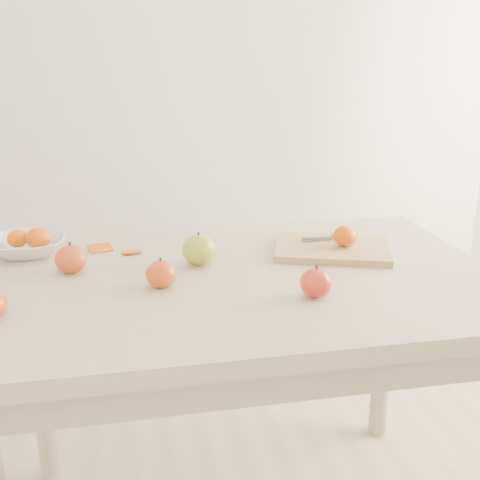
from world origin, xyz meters
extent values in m
plane|color=white|center=(0.00, 1.75, 1.35)|extent=(3.50, 0.00, 3.50)
cube|color=beige|center=(0.00, 0.00, 0.73)|extent=(1.20, 0.80, 0.04)
cylinder|color=#BCAA8E|center=(-0.54, 0.34, 0.35)|extent=(0.06, 0.06, 0.71)
cylinder|color=#BCAA8E|center=(0.54, 0.34, 0.35)|extent=(0.06, 0.06, 0.71)
cube|color=tan|center=(0.26, 0.11, 0.76)|extent=(0.34, 0.30, 0.02)
ellipsoid|color=#D85707|center=(0.29, 0.10, 0.80)|extent=(0.06, 0.06, 0.05)
imported|color=silver|center=(-0.52, 0.25, 0.77)|extent=(0.19, 0.19, 0.05)
ellipsoid|color=#DB5407|center=(-0.54, 0.26, 0.79)|extent=(0.05, 0.05, 0.05)
ellipsoid|color=#E95A08|center=(-0.49, 0.24, 0.80)|extent=(0.06, 0.06, 0.06)
cube|color=#C94A0E|center=(-0.34, 0.25, 0.75)|extent=(0.07, 0.06, 0.01)
cube|color=#E65C10|center=(-0.26, 0.21, 0.75)|extent=(0.05, 0.04, 0.01)
cube|color=white|center=(0.32, 0.19, 0.78)|extent=(0.08, 0.02, 0.01)
cube|color=#3C3F45|center=(0.24, 0.16, 0.78)|extent=(0.10, 0.02, 0.00)
ellipsoid|color=olive|center=(-0.10, 0.09, 0.79)|extent=(0.08, 0.08, 0.08)
ellipsoid|color=#A32513|center=(-0.20, -0.04, 0.78)|extent=(0.07, 0.07, 0.06)
ellipsoid|color=maroon|center=(-0.40, 0.09, 0.78)|extent=(0.08, 0.08, 0.07)
ellipsoid|color=#9E0B11|center=(0.12, -0.16, 0.78)|extent=(0.07, 0.07, 0.06)
camera|label=1|loc=(-0.27, -1.30, 1.26)|focal=45.00mm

